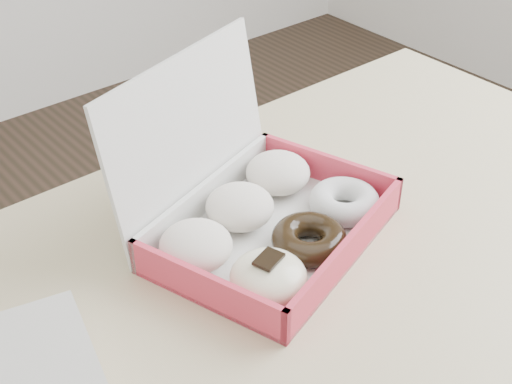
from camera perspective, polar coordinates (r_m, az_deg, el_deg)
table at (r=0.97m, az=6.14°, el=-9.95°), size 1.20×0.80×0.75m
donut_box at (r=0.94m, az=0.36°, el=-1.78°), size 0.38×0.35×0.23m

